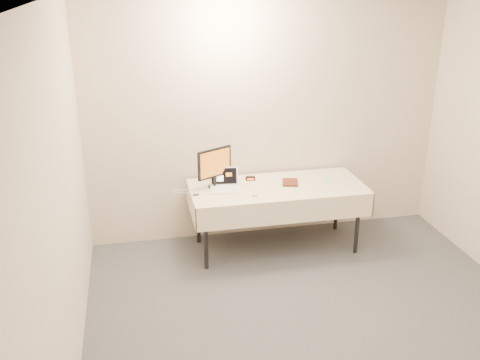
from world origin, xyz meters
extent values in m
cube|color=beige|center=(0.00, 2.50, 1.35)|extent=(4.00, 0.10, 2.70)
cylinder|color=black|center=(-0.82, 1.75, 0.34)|extent=(0.04, 0.04, 0.69)
cylinder|color=black|center=(0.82, 1.75, 0.34)|extent=(0.04, 0.04, 0.69)
cylinder|color=black|center=(-0.82, 2.34, 0.34)|extent=(0.04, 0.04, 0.69)
cylinder|color=black|center=(0.82, 2.34, 0.34)|extent=(0.04, 0.04, 0.69)
cube|color=gray|center=(0.00, 2.04, 0.71)|extent=(1.80, 0.75, 0.04)
cube|color=beige|center=(0.00, 2.04, 0.73)|extent=(1.86, 0.81, 0.01)
cube|color=beige|center=(0.00, 1.64, 0.60)|extent=(1.86, 0.01, 0.25)
cube|color=beige|center=(0.00, 2.45, 0.60)|extent=(1.86, 0.01, 0.25)
cube|color=beige|center=(-0.93, 2.04, 0.60)|extent=(0.01, 0.81, 0.25)
cube|color=beige|center=(0.93, 2.04, 0.60)|extent=(0.01, 0.81, 0.25)
cube|color=white|center=(-0.57, 2.03, 0.75)|extent=(0.32, 0.24, 0.02)
cube|color=white|center=(-0.55, 2.17, 0.85)|extent=(0.31, 0.11, 0.19)
cube|color=black|center=(-0.55, 2.17, 0.85)|extent=(0.27, 0.09, 0.16)
cylinder|color=black|center=(-0.65, 2.15, 0.74)|extent=(0.20, 0.20, 0.01)
cube|color=black|center=(-0.65, 2.15, 0.80)|extent=(0.04, 0.03, 0.10)
cube|color=black|center=(-0.65, 2.15, 1.01)|extent=(0.38, 0.22, 0.31)
cube|color=orange|center=(-0.65, 2.15, 1.01)|extent=(0.33, 0.17, 0.27)
imported|color=maroon|center=(0.08, 2.11, 0.85)|extent=(0.16, 0.07, 0.22)
cube|color=black|center=(-0.24, 2.27, 0.76)|extent=(0.11, 0.05, 0.04)
cube|color=#FF2F0C|center=(-0.25, 2.25, 0.76)|extent=(0.07, 0.01, 0.02)
ellipsoid|color=silver|center=(-0.30, 1.84, 0.75)|extent=(0.05, 0.10, 0.02)
cube|color=#ADD8AC|center=(0.59, 2.11, 0.74)|extent=(0.17, 0.29, 0.00)
cube|color=black|center=(-0.88, 1.97, 0.74)|extent=(0.06, 0.02, 0.01)
camera|label=1|loc=(-1.47, -3.04, 2.87)|focal=40.00mm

